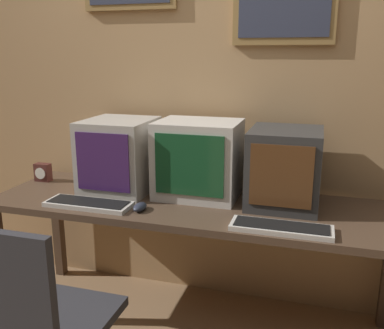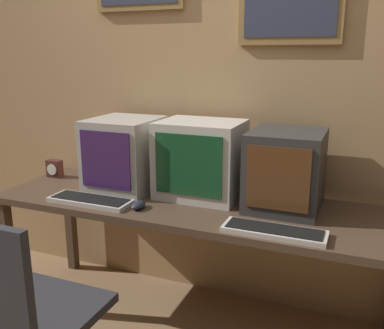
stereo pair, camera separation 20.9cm
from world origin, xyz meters
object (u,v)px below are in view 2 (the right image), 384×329
at_px(desk_clock, 55,169).
at_px(monitor_center, 201,159).
at_px(monitor_right, 286,170).
at_px(mouse_near_keyboard, 138,205).
at_px(monitor_left, 125,154).
at_px(keyboard_main, 90,200).
at_px(keyboard_side, 274,231).

bearing_deg(desk_clock, monitor_center, 0.30).
relative_size(monitor_right, mouse_near_keyboard, 3.81).
height_order(monitor_left, mouse_near_keyboard, monitor_left).
bearing_deg(keyboard_main, monitor_left, 82.45).
xyz_separation_m(keyboard_main, keyboard_side, (0.96, -0.03, -0.00)).
bearing_deg(monitor_left, mouse_near_keyboard, -49.51).
distance_m(monitor_left, keyboard_main, 0.35).
height_order(monitor_left, monitor_right, monitor_left).
xyz_separation_m(monitor_left, keyboard_main, (-0.04, -0.29, -0.19)).
relative_size(monitor_right, keyboard_main, 0.90).
relative_size(monitor_right, desk_clock, 3.72).
height_order(monitor_left, monitor_center, monitor_center).
xyz_separation_m(monitor_left, monitor_center, (0.45, 0.03, 0.00)).
xyz_separation_m(monitor_center, monitor_right, (0.45, -0.01, -0.01)).
bearing_deg(monitor_right, desk_clock, 179.87).
distance_m(monitor_left, desk_clock, 0.55).
bearing_deg(monitor_left, monitor_right, 1.43).
relative_size(keyboard_main, desk_clock, 4.12).
bearing_deg(keyboard_side, monitor_center, 142.89).
xyz_separation_m(keyboard_side, desk_clock, (-1.45, 0.35, 0.04)).
bearing_deg(keyboard_main, monitor_center, 33.35).
relative_size(monitor_center, mouse_near_keyboard, 4.11).
bearing_deg(monitor_right, mouse_near_keyboard, -155.82).
xyz_separation_m(mouse_near_keyboard, desk_clock, (-0.76, 0.30, 0.03)).
bearing_deg(keyboard_main, keyboard_side, -1.99).
distance_m(monitor_right, keyboard_main, 1.00).
distance_m(keyboard_side, desk_clock, 1.49).
xyz_separation_m(keyboard_main, mouse_near_keyboard, (0.27, 0.02, 0.01)).
xyz_separation_m(monitor_right, desk_clock, (-1.42, 0.00, -0.14)).
xyz_separation_m(keyboard_side, mouse_near_keyboard, (-0.69, 0.05, 0.01)).
relative_size(monitor_center, desk_clock, 4.02).
relative_size(monitor_center, monitor_right, 1.08).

